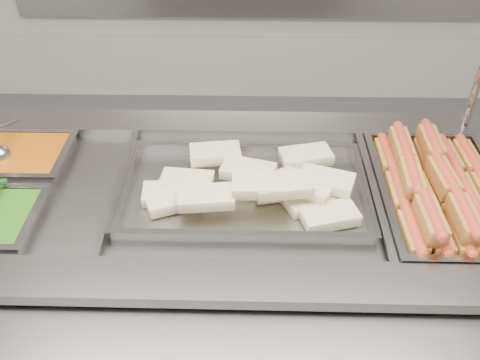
{
  "coord_description": "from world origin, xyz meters",
  "views": [
    {
      "loc": [
        -0.02,
        -0.89,
        1.87
      ],
      "look_at": [
        -0.04,
        0.31,
        0.93
      ],
      "focal_mm": 40.0,
      "sensor_mm": 36.0,
      "label": 1
    }
  ],
  "objects_px": {
    "steam_counter": "(225,291)",
    "pan_wraps": "(243,194)",
    "pan_hotdogs": "(440,201)",
    "ladle": "(1,154)",
    "sneeze_guard": "(224,33)"
  },
  "relations": [
    {
      "from": "steam_counter",
      "to": "pan_wraps",
      "type": "height_order",
      "value": "pan_wraps"
    },
    {
      "from": "pan_hotdogs",
      "to": "pan_wraps",
      "type": "xyz_separation_m",
      "value": [
        -0.57,
        0.0,
        0.02
      ]
    },
    {
      "from": "steam_counter",
      "to": "ladle",
      "type": "xyz_separation_m",
      "value": [
        -0.69,
        0.14,
        0.46
      ]
    },
    {
      "from": "steam_counter",
      "to": "pan_hotdogs",
      "type": "relative_size",
      "value": 3.42
    },
    {
      "from": "pan_wraps",
      "to": "sneeze_guard",
      "type": "bearing_deg",
      "value": 105.05
    },
    {
      "from": "sneeze_guard",
      "to": "pan_hotdogs",
      "type": "relative_size",
      "value": 2.99
    },
    {
      "from": "pan_hotdogs",
      "to": "steam_counter",
      "type": "bearing_deg",
      "value": 179.7
    },
    {
      "from": "sneeze_guard",
      "to": "pan_wraps",
      "type": "bearing_deg",
      "value": -74.95
    },
    {
      "from": "ladle",
      "to": "pan_hotdogs",
      "type": "bearing_deg",
      "value": -5.99
    },
    {
      "from": "steam_counter",
      "to": "pan_wraps",
      "type": "relative_size",
      "value": 2.76
    },
    {
      "from": "sneeze_guard",
      "to": "ladle",
      "type": "distance_m",
      "value": 0.79
    },
    {
      "from": "steam_counter",
      "to": "ladle",
      "type": "distance_m",
      "value": 0.85
    },
    {
      "from": "ladle",
      "to": "steam_counter",
      "type": "bearing_deg",
      "value": -11.09
    },
    {
      "from": "steam_counter",
      "to": "pan_hotdogs",
      "type": "distance_m",
      "value": 0.76
    },
    {
      "from": "steam_counter",
      "to": "sneeze_guard",
      "type": "distance_m",
      "value": 0.85
    }
  ]
}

